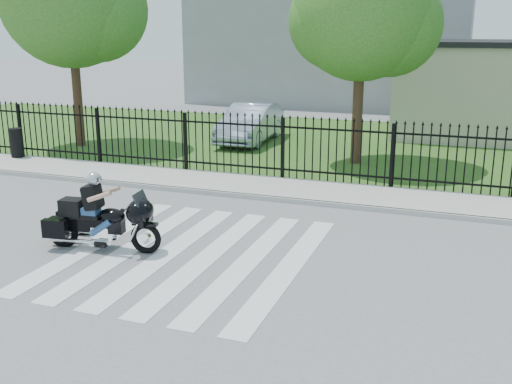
% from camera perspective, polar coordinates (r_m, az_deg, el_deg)
% --- Properties ---
extents(ground, '(120.00, 120.00, 0.00)m').
position_cam_1_polar(ground, '(11.57, -6.43, -5.92)').
color(ground, slate).
rests_on(ground, ground).
extents(crosswalk, '(5.00, 5.50, 0.01)m').
position_cam_1_polar(crosswalk, '(11.57, -6.43, -5.90)').
color(crosswalk, silver).
rests_on(crosswalk, ground).
extents(sidewalk, '(40.00, 2.00, 0.12)m').
position_cam_1_polar(sidewalk, '(15.96, 1.45, 0.40)').
color(sidewalk, '#ADAAA3').
rests_on(sidewalk, ground).
extents(curb, '(40.00, 0.12, 0.12)m').
position_cam_1_polar(curb, '(15.05, 0.25, -0.52)').
color(curb, '#ADAAA3').
rests_on(curb, ground).
extents(grass_strip, '(40.00, 12.00, 0.02)m').
position_cam_1_polar(grass_strip, '(22.57, 7.09, 4.61)').
color(grass_strip, '#2E591E').
rests_on(grass_strip, ground).
extents(iron_fence, '(26.00, 0.04, 1.80)m').
position_cam_1_polar(iron_fence, '(16.70, 2.56, 4.03)').
color(iron_fence, black).
rests_on(iron_fence, ground).
extents(tree_mid, '(4.20, 4.20, 6.78)m').
position_cam_1_polar(tree_mid, '(18.94, 10.06, 16.62)').
color(tree_mid, '#382316').
rests_on(tree_mid, ground).
extents(motorcycle_rider, '(2.38, 0.94, 1.58)m').
position_cam_1_polar(motorcycle_rider, '(11.95, -14.73, -2.37)').
color(motorcycle_rider, black).
rests_on(motorcycle_rider, ground).
extents(parked_car, '(1.69, 4.36, 1.42)m').
position_cam_1_polar(parked_car, '(22.56, -0.55, 6.57)').
color(parked_car, '#9AA7C1').
rests_on(parked_car, grass_strip).
extents(litter_bin, '(0.54, 0.54, 0.94)m').
position_cam_1_polar(litter_bin, '(20.92, -21.83, 4.39)').
color(litter_bin, black).
rests_on(litter_bin, sidewalk).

